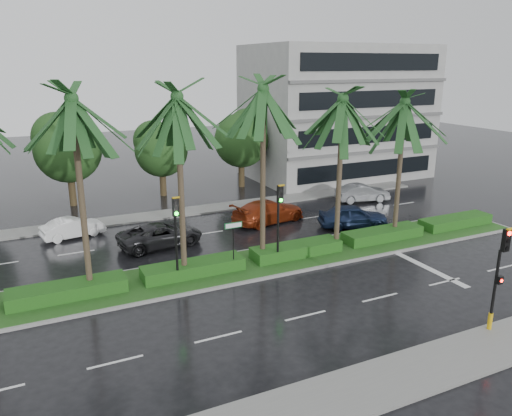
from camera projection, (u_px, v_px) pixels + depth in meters
name	position (u px, v px, depth m)	size (l,w,h in m)	color
ground	(255.00, 273.00, 25.69)	(120.00, 120.00, 0.00)	black
near_sidewalk	(385.00, 382.00, 16.84)	(40.00, 2.40, 0.12)	slate
far_sidewalk	(184.00, 212.00, 36.07)	(40.00, 2.00, 0.12)	slate
median	(247.00, 265.00, 26.53)	(36.00, 4.00, 0.15)	gray
hedge	(247.00, 258.00, 26.43)	(35.20, 1.40, 0.60)	#1A3F12
lane_markings	(310.00, 266.00, 26.57)	(34.00, 13.06, 0.01)	silver
palm_row	(222.00, 110.00, 23.74)	(26.30, 4.20, 10.12)	#403625
signal_near	(499.00, 275.00, 19.34)	(0.34, 0.45, 4.36)	black
signal_median_left	(176.00, 227.00, 23.45)	(0.34, 0.42, 4.36)	black
signal_median_right	(279.00, 212.00, 25.73)	(0.34, 0.42, 4.36)	black
street_sign	(233.00, 234.00, 25.10)	(0.95, 0.09, 2.60)	black
bg_trees	(162.00, 140.00, 39.74)	(33.07, 5.16, 7.45)	#382E19
building	(337.00, 112.00, 46.64)	(16.00, 10.00, 12.00)	gray
car_white	(73.00, 228.00, 30.82)	(3.78, 1.32, 1.24)	white
car_darkgrey	(161.00, 235.00, 29.36)	(4.97, 2.29, 1.38)	#242427
car_red	(268.00, 211.00, 33.74)	(5.27, 2.14, 1.53)	maroon
car_blue	(353.00, 216.00, 32.67)	(4.48, 1.80, 1.53)	#162343
car_grey	(362.00, 193.00, 38.83)	(4.16, 1.45, 1.37)	slate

